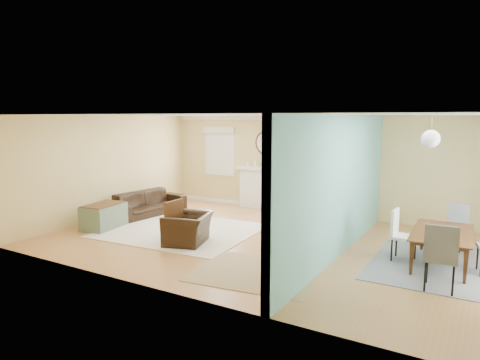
% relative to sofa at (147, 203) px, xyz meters
% --- Properties ---
extents(floor, '(9.00, 9.00, 0.00)m').
position_rel_sofa_xyz_m(floor, '(3.83, -0.65, -0.31)').
color(floor, '#AB7346').
rests_on(floor, ground).
extents(wall_back, '(9.00, 0.02, 2.60)m').
position_rel_sofa_xyz_m(wall_back, '(3.83, 2.35, 0.99)').
color(wall_back, tan).
rests_on(wall_back, ground).
extents(wall_front, '(9.00, 0.02, 2.60)m').
position_rel_sofa_xyz_m(wall_front, '(3.83, -3.65, 0.99)').
color(wall_front, tan).
rests_on(wall_front, ground).
extents(wall_left, '(0.02, 6.00, 2.60)m').
position_rel_sofa_xyz_m(wall_left, '(-0.67, -0.65, 0.99)').
color(wall_left, tan).
rests_on(wall_left, ground).
extents(ceiling, '(9.00, 6.00, 0.02)m').
position_rel_sofa_xyz_m(ceiling, '(3.83, -0.65, 2.29)').
color(ceiling, white).
rests_on(ceiling, wall_back).
extents(partition, '(0.17, 6.00, 2.60)m').
position_rel_sofa_xyz_m(partition, '(5.34, -0.37, 1.05)').
color(partition, tan).
rests_on(partition, ground).
extents(fireplace, '(1.70, 0.30, 1.17)m').
position_rel_sofa_xyz_m(fireplace, '(2.33, 2.23, 0.29)').
color(fireplace, white).
rests_on(fireplace, ground).
extents(wall_clock, '(0.70, 0.07, 0.70)m').
position_rel_sofa_xyz_m(wall_clock, '(2.33, 2.32, 1.54)').
color(wall_clock, '#41240F').
rests_on(wall_clock, wall_back).
extents(window_left, '(1.05, 0.13, 1.42)m').
position_rel_sofa_xyz_m(window_left, '(0.78, 2.30, 1.35)').
color(window_left, white).
rests_on(window_left, wall_back).
extents(window_right, '(1.05, 0.13, 1.42)m').
position_rel_sofa_xyz_m(window_right, '(3.88, 2.30, 1.35)').
color(window_right, white).
rests_on(window_right, wall_back).
extents(pendant, '(0.30, 0.30, 0.55)m').
position_rel_sofa_xyz_m(pendant, '(6.83, -0.65, 1.89)').
color(pendant, gold).
rests_on(pendant, ceiling).
extents(rug_cream, '(3.44, 3.03, 0.02)m').
position_rel_sofa_xyz_m(rug_cream, '(1.76, -0.84, -0.30)').
color(rug_cream, beige).
rests_on(rug_cream, floor).
extents(rug_jute, '(2.20, 1.88, 0.01)m').
position_rel_sofa_xyz_m(rug_jute, '(4.49, -2.30, -0.31)').
color(rug_jute, tan).
rests_on(rug_jute, floor).
extents(rug_grey, '(2.27, 2.83, 0.01)m').
position_rel_sofa_xyz_m(rug_grey, '(7.12, -0.35, -0.31)').
color(rug_grey, slate).
rests_on(rug_grey, floor).
extents(sofa, '(1.05, 2.21, 0.62)m').
position_rel_sofa_xyz_m(sofa, '(0.00, 0.00, 0.00)').
color(sofa, black).
rests_on(sofa, floor).
extents(eames_chair, '(1.08, 1.16, 0.62)m').
position_rel_sofa_xyz_m(eames_chair, '(2.51, -1.54, -0.00)').
color(eames_chair, black).
rests_on(eames_chair, floor).
extents(green_chair, '(0.84, 0.86, 0.65)m').
position_rel_sofa_xyz_m(green_chair, '(3.93, 1.33, 0.02)').
color(green_chair, '#137444').
rests_on(green_chair, floor).
extents(trunk, '(0.75, 1.08, 0.57)m').
position_rel_sofa_xyz_m(trunk, '(0.08, -1.55, -0.02)').
color(trunk, slate).
rests_on(trunk, floor).
extents(credenza, '(0.46, 1.36, 0.80)m').
position_rel_sofa_xyz_m(credenza, '(4.99, 1.02, 0.09)').
color(credenza, '#976036').
rests_on(credenza, floor).
extents(tv, '(0.15, 1.17, 0.67)m').
position_rel_sofa_xyz_m(tv, '(4.97, 1.02, 0.82)').
color(tv, black).
rests_on(tv, credenza).
extents(garden_stool, '(0.36, 0.36, 0.53)m').
position_rel_sofa_xyz_m(garden_stool, '(5.04, -0.01, -0.05)').
color(garden_stool, white).
rests_on(garden_stool, floor).
extents(potted_plant, '(0.52, 0.50, 0.44)m').
position_rel_sofa_xyz_m(potted_plant, '(5.04, -0.01, 0.44)').
color(potted_plant, '#337F33').
rests_on(potted_plant, garden_stool).
extents(dining_table, '(0.99, 1.72, 0.60)m').
position_rel_sofa_xyz_m(dining_table, '(7.12, -0.35, -0.01)').
color(dining_table, '#41240F').
rests_on(dining_table, floor).
extents(dining_chair_n, '(0.48, 0.48, 0.88)m').
position_rel_sofa_xyz_m(dining_chair_n, '(7.21, 0.75, 0.21)').
color(dining_chair_n, slate).
rests_on(dining_chair_n, floor).
extents(dining_chair_s, '(0.48, 0.48, 1.03)m').
position_rel_sofa_xyz_m(dining_chair_s, '(7.17, -1.54, 0.30)').
color(dining_chair_s, slate).
rests_on(dining_chair_s, floor).
extents(dining_chair_w, '(0.43, 0.43, 0.92)m').
position_rel_sofa_xyz_m(dining_chair_w, '(6.48, -0.43, 0.23)').
color(dining_chair_w, white).
rests_on(dining_chair_w, floor).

